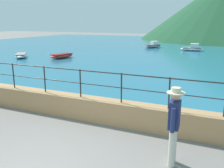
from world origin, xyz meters
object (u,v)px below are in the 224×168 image
Objects in this scene: boat_6 at (192,48)px; boat_3 at (153,45)px; boat_4 at (21,55)px; person_walking at (174,123)px; boat_5 at (62,56)px.

boat_3 is at bearing 162.32° from boat_6.
boat_3 reaches higher than boat_4.
person_walking is 0.73× the size of boat_4.
boat_3 is at bearing 67.74° from boat_5.
person_walking is at bearing -36.72° from boat_4.
boat_4 is 1.01× the size of boat_6.
boat_3 is 0.98× the size of boat_5.
person_walking is 24.95m from boat_3.
boat_5 is at bearing -112.26° from boat_3.
boat_3 is (-6.94, 23.96, -0.65)m from person_walking.
boat_5 is at bearing 133.29° from person_walking.
boat_4 is at bearing -122.15° from boat_3.
boat_3 is at bearing 106.15° from person_walking.
boat_6 is (9.35, 10.09, 0.07)m from boat_5.
boat_3 is 1.02× the size of boat_6.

